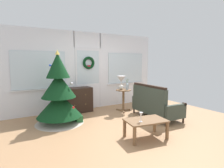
% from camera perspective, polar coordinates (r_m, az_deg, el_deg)
% --- Properties ---
extents(ground_plane, '(6.76, 6.76, 0.00)m').
position_cam_1_polar(ground_plane, '(4.59, 3.00, -13.29)').
color(ground_plane, '#AD7F56').
extents(back_wall_with_door, '(5.20, 0.19, 2.55)m').
position_cam_1_polar(back_wall_with_door, '(6.15, -7.62, 4.12)').
color(back_wall_with_door, white).
rests_on(back_wall_with_door, ground).
extents(christmas_tree, '(1.24, 1.24, 1.89)m').
position_cam_1_polar(christmas_tree, '(4.86, -16.34, -3.47)').
color(christmas_tree, '#4C331E').
rests_on(christmas_tree, ground).
extents(dresser_cabinet, '(0.92, 0.48, 0.78)m').
position_cam_1_polar(dresser_cabinet, '(5.83, -10.84, -4.98)').
color(dresser_cabinet, black).
rests_on(dresser_cabinet, ground).
extents(settee_sofa, '(0.78, 1.54, 0.96)m').
position_cam_1_polar(settee_sofa, '(5.31, 12.97, -6.38)').
color(settee_sofa, black).
rests_on(settee_sofa, ground).
extents(side_table, '(0.50, 0.48, 0.70)m').
position_cam_1_polar(side_table, '(5.83, 3.61, -3.78)').
color(side_table, brown).
rests_on(side_table, ground).
extents(table_lamp, '(0.28, 0.28, 0.44)m').
position_cam_1_polar(table_lamp, '(5.76, 2.93, 1.00)').
color(table_lamp, silver).
rests_on(table_lamp, side_table).
extents(flower_vase, '(0.11, 0.10, 0.35)m').
position_cam_1_polar(flower_vase, '(5.79, 4.79, -0.66)').
color(flower_vase, '#99ADBC').
rests_on(flower_vase, side_table).
extents(coffee_table, '(0.91, 0.64, 0.40)m').
position_cam_1_polar(coffee_table, '(3.92, 10.53, -11.78)').
color(coffee_table, brown).
rests_on(coffee_table, ground).
extents(wine_glass, '(0.08, 0.08, 0.20)m').
position_cam_1_polar(wine_glass, '(3.72, 9.09, -9.55)').
color(wine_glass, silver).
rests_on(wine_glass, coffee_table).
extents(gift_box, '(0.17, 0.16, 0.17)m').
position_cam_1_polar(gift_box, '(4.96, -10.35, -10.72)').
color(gift_box, '#266633').
rests_on(gift_box, ground).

